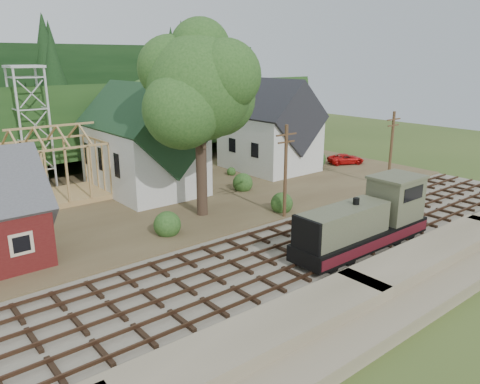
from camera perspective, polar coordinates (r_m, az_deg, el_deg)
ground at (r=31.57m, az=2.94°, el=-8.50°), size 140.00×140.00×0.00m
embankment at (r=26.64m, az=15.71°, el=-14.10°), size 64.00×5.00×1.60m
railroad_bed at (r=31.54m, az=2.94°, el=-8.37°), size 64.00×11.00×0.16m
village_flat at (r=45.59m, az=-12.44°, el=-0.84°), size 64.00×26.00×0.30m
hillside at (r=67.36m, az=-21.87°, el=3.68°), size 70.00×28.96×12.74m
ridge at (r=82.55m, az=-25.35°, el=5.39°), size 80.00×20.00×12.00m
church at (r=46.79m, az=-11.57°, el=5.98°), size 8.40×15.17×13.00m
farmhouse at (r=55.50m, az=3.61°, el=7.49°), size 8.40×10.80×10.60m
timber_frame at (r=46.25m, az=-21.58°, el=2.64°), size 8.20×6.20×6.99m
lattice_tower at (r=51.04m, az=-24.54°, el=11.20°), size 3.20×3.20×12.12m
big_tree at (r=38.08m, az=-4.80°, el=11.65°), size 10.90×8.40×14.70m
telegraph_pole_near at (r=38.36m, az=5.56°, el=2.62°), size 2.20×0.28×8.00m
telegraph_pole_far at (r=49.89m, az=17.94°, el=5.05°), size 2.20×0.28×8.00m
locomotive at (r=33.87m, az=15.25°, el=-3.51°), size 11.80×2.95×4.72m
car_blue at (r=35.92m, az=-25.69°, el=-5.45°), size 2.07×3.84×1.24m
car_red at (r=60.08m, az=12.78°, el=3.96°), size 4.94×3.82×1.25m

